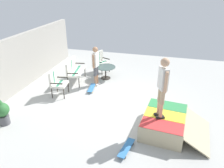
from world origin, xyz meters
TOP-DOWN VIEW (x-y plane):
  - ground_plane at (0.00, 0.00)m, footprint 12.00×12.00m
  - back_wall_cinderblock at (0.00, 4.00)m, footprint 9.00×0.20m
  - skate_ramp at (-1.08, -1.91)m, footprint 1.84×2.06m
  - patio_bench at (1.43, 2.13)m, footprint 1.32×0.74m
  - patio_chair_near_house at (2.80, 1.37)m, footprint 0.79×0.76m
  - patio_chair_by_wall at (0.08, 2.25)m, footprint 0.69×0.63m
  - patio_table at (2.10, 0.89)m, footprint 0.90×0.90m
  - person_watching at (1.36, 1.09)m, footprint 0.48×0.27m
  - person_skater at (-1.22, -1.71)m, footprint 0.44×0.33m
  - skateboard_by_bench at (0.84, 1.12)m, footprint 0.82×0.31m
  - skateboard_spare at (-2.25, -0.98)m, footprint 0.82×0.34m
  - potted_plant at (-2.08, 2.95)m, footprint 0.44×0.44m

SIDE VIEW (x-z plane):
  - ground_plane at x=0.00m, z-range -0.10..0.00m
  - skateboard_by_bench at x=0.84m, z-range 0.03..0.14m
  - skateboard_spare at x=-2.25m, z-range 0.03..0.14m
  - skate_ramp at x=-1.08m, z-range 0.00..0.53m
  - patio_table at x=2.10m, z-range 0.12..0.69m
  - potted_plant at x=-2.08m, z-range 0.01..0.93m
  - patio_chair_near_house at x=2.80m, z-range 0.10..1.12m
  - patio_chair_by_wall at x=0.08m, z-range 0.10..1.12m
  - patio_bench at x=1.43m, z-range 0.11..1.13m
  - person_watching at x=1.36m, z-range 0.14..1.82m
  - back_wall_cinderblock at x=0.00m, z-range 0.00..2.16m
  - person_skater at x=-1.22m, z-range 0.69..2.47m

